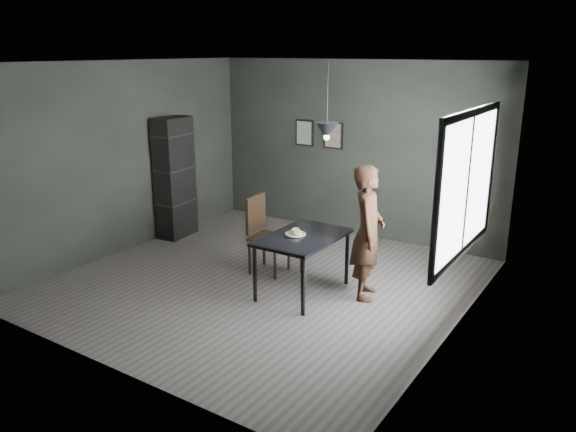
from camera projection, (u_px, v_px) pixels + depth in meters
The scene contains 13 objects.
ground at pixel (264, 282), 7.40m from camera, with size 5.00×5.00×0.00m, color #3A3532.
back_wall at pixel (353, 149), 9.01m from camera, with size 5.00×0.10×2.80m, color black.
ceiling at pixel (261, 62), 6.60m from camera, with size 5.00×5.00×0.02m.
window_assembly at pixel (467, 184), 5.81m from camera, with size 0.04×1.96×1.56m.
cafe_table at pixel (303, 242), 6.90m from camera, with size 0.80×1.20×0.75m.
white_plate at pixel (295, 235), 6.90m from camera, with size 0.23×0.23×0.01m, color silver.
donut_pile at pixel (295, 232), 6.89m from camera, with size 0.19×0.13×0.08m.
woman at pixel (368, 232), 6.75m from camera, with size 0.61×0.40×1.66m, color black.
wood_chair at pixel (263, 229), 7.62m from camera, with size 0.50×0.50×1.06m.
shelf_unit at pixel (175, 178), 8.99m from camera, with size 0.36×0.64×1.93m, color black.
pendant_lamp at pixel (327, 130), 6.45m from camera, with size 0.28×0.28×0.86m.
framed_print_left at pixel (305, 133), 9.40m from camera, with size 0.34×0.04×0.44m.
framed_print_right at pixel (333, 135), 9.11m from camera, with size 0.34×0.04×0.44m.
Camera 1 is at (4.02, -5.55, 2.95)m, focal length 35.00 mm.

